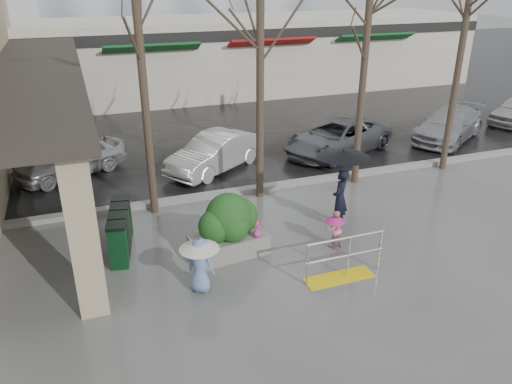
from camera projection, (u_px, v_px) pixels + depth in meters
ground at (266, 262)px, 11.78m from camera, size 120.00×120.00×0.00m
street_asphalt at (137, 83)px, 30.67m from camera, size 120.00×36.00×0.01m
curb at (218, 194)px, 15.18m from camera, size 120.00×0.30×0.15m
canopy_slab at (33, 64)px, 15.67m from camera, size 2.80×18.00×0.25m
pillar_front at (83, 233)px, 9.41m from camera, size 0.55×0.55×3.50m
pillar_back at (73, 136)px, 14.99m from camera, size 0.55×0.55×3.50m
storefront_row at (181, 58)px, 27.02m from camera, size 34.00×6.74×4.00m
handrail at (343, 263)px, 11.02m from camera, size 1.90×0.50×1.03m
tree_west at (138, 25)px, 12.18m from camera, size 3.20×3.20×6.80m
tree_midwest at (260, 15)px, 13.13m from camera, size 3.20×3.20×7.00m
tree_mideast at (368, 26)px, 14.32m from camera, size 3.20×3.20×6.50m
tree_east at (469, 4)px, 15.21m from camera, size 3.20×3.20×7.20m
woman at (342, 177)px, 12.89m from camera, size 1.37×1.37×2.20m
child_pink at (335, 227)px, 12.23m from camera, size 0.50×0.50×0.97m
child_blue at (200, 259)px, 10.43m from camera, size 0.85×0.85×1.24m
planter at (229, 226)px, 11.82m from camera, size 1.91×1.13×1.59m
news_boxes at (120, 230)px, 12.08m from camera, size 0.77×1.98×1.08m
car_a at (70, 157)px, 16.55m from camera, size 3.96×3.08×1.26m
car_b at (215, 153)px, 17.00m from camera, size 3.92×3.23×1.26m
car_c at (337, 137)px, 18.62m from camera, size 4.99×3.64×1.26m
car_d at (449, 124)px, 20.14m from camera, size 4.62×3.78×1.26m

